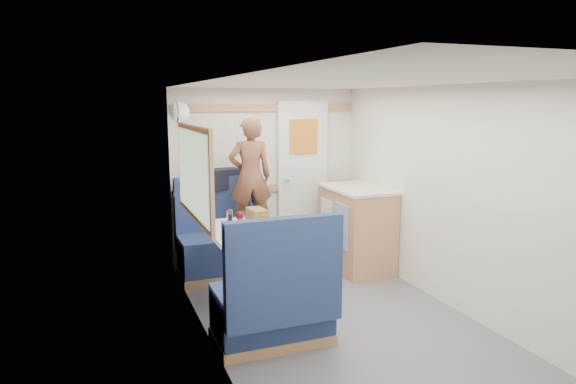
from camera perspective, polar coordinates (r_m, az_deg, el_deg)
name	(u,v)px	position (r m, az deg, el deg)	size (l,w,h in m)	color
floor	(357,338)	(4.28, 7.70, -15.76)	(4.50, 4.50, 0.00)	#515156
ceiling	(364,81)	(3.85, 8.42, 12.11)	(4.50, 4.50, 0.00)	silver
wall_back	(266,176)	(5.98, -2.47, 1.83)	(2.20, 0.02, 2.00)	silver
wall_left	(219,228)	(3.55, -7.70, -3.96)	(0.02, 4.50, 2.00)	silver
wall_right	(476,205)	(4.57, 20.19, -1.34)	(0.02, 4.50, 2.00)	silver
oak_trim_low	(267,189)	(5.98, -2.40, 0.39)	(2.15, 0.02, 0.08)	#AA764D
oak_trim_high	(266,108)	(5.90, -2.46, 9.33)	(2.15, 0.02, 0.08)	#AA764D
side_window	(193,173)	(4.47, -10.52, 2.12)	(0.04, 1.30, 0.72)	#96A68D
rear_door	(303,176)	(6.11, 1.63, 1.75)	(0.62, 0.12, 1.86)	white
dinette_table	(243,245)	(4.71, -5.08, -5.86)	(0.62, 0.92, 0.72)	white
bench_far	(221,248)	(5.59, -7.50, -6.18)	(0.90, 0.59, 1.05)	navy
bench_near	(274,307)	(4.02, -1.52, -12.71)	(0.90, 0.59, 1.05)	navy
ledge	(214,191)	(5.70, -8.24, 0.11)	(0.90, 0.14, 0.04)	#AA764D
dome_light	(179,112)	(5.28, -11.99, 8.71)	(0.20, 0.20, 0.20)	white
galley_counter	(356,228)	(5.77, 7.56, -3.94)	(0.57, 0.92, 0.92)	#AA764D
person	(250,176)	(5.40, -4.22, 1.73)	(0.46, 0.30, 1.25)	brown
duffel_bag	(219,179)	(5.69, -7.67, 1.44)	(0.46, 0.22, 0.22)	black
tray	(254,231)	(4.53, -3.81, -4.35)	(0.27, 0.36, 0.02)	white
orange_fruit	(263,223)	(4.65, -2.85, -3.44)	(0.07, 0.07, 0.07)	orange
cheese_block	(263,227)	(4.57, -2.82, -3.88)	(0.10, 0.06, 0.03)	#D3B97A
wine_glass	(240,217)	(4.58, -5.39, -2.76)	(0.08, 0.08, 0.17)	white
tumbler_left	(238,231)	(4.37, -5.60, -4.33)	(0.06, 0.06, 0.11)	silver
tumbler_mid	(230,215)	(4.98, -6.50, -2.58)	(0.06, 0.06, 0.10)	silver
tumbler_right	(241,216)	(4.90, -5.19, -2.72)	(0.07, 0.07, 0.11)	silver
beer_glass	(265,221)	(4.72, -2.61, -3.21)	(0.07, 0.07, 0.10)	#905014
pepper_grinder	(230,219)	(4.82, -6.45, -3.04)	(0.04, 0.04, 0.10)	black
salt_grinder	(249,225)	(4.61, -4.35, -3.64)	(0.04, 0.04, 0.09)	silver
bread_loaf	(257,214)	(4.97, -3.46, -2.51)	(0.15, 0.27, 0.11)	brown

